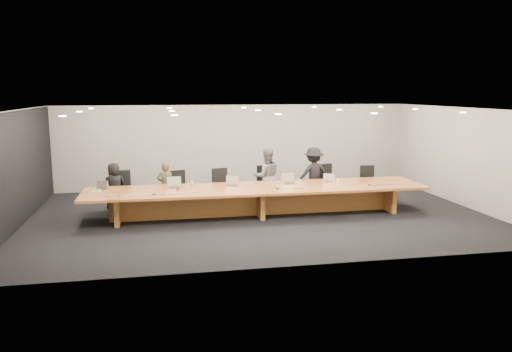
{
  "coord_description": "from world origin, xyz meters",
  "views": [
    {
      "loc": [
        -2.54,
        -12.68,
        3.27
      ],
      "look_at": [
        0.0,
        0.3,
        1.0
      ],
      "focal_mm": 35.0,
      "sensor_mm": 36.0,
      "label": 1
    }
  ],
  "objects_px": {
    "chair_mid_left": "(222,187)",
    "chair_right": "(329,182)",
    "chair_far_left": "(125,190)",
    "mic_right": "(369,185)",
    "chair_left": "(181,189)",
    "water_bottle": "(192,185)",
    "person_a": "(115,187)",
    "paper_cup_far": "(338,181)",
    "person_c": "(267,176)",
    "paper_cup_near": "(299,181)",
    "conference_table": "(258,196)",
    "chair_mid_right": "(266,185)",
    "laptop_a": "(100,186)",
    "av_box": "(112,195)",
    "laptop_c": "(232,181)",
    "laptop_d": "(289,179)",
    "amber_mug": "(178,188)",
    "person_d": "(313,175)",
    "mic_center": "(277,188)",
    "laptop_e": "(329,178)",
    "mic_left": "(154,194)",
    "chair_far_right": "(369,183)",
    "laptop_b": "(175,182)"
  },
  "relations": [
    {
      "from": "chair_far_left",
      "to": "water_bottle",
      "type": "xyz_separation_m",
      "value": [
        1.77,
        -1.22,
        0.31
      ]
    },
    {
      "from": "conference_table",
      "to": "chair_right",
      "type": "bearing_deg",
      "value": 28.03
    },
    {
      "from": "chair_left",
      "to": "laptop_e",
      "type": "relative_size",
      "value": 3.51
    },
    {
      "from": "person_a",
      "to": "paper_cup_far",
      "type": "relative_size",
      "value": 13.91
    },
    {
      "from": "conference_table",
      "to": "laptop_a",
      "type": "xyz_separation_m",
      "value": [
        -4.06,
        0.36,
        0.35
      ]
    },
    {
      "from": "paper_cup_far",
      "to": "laptop_a",
      "type": "bearing_deg",
      "value": 179.22
    },
    {
      "from": "av_box",
      "to": "mic_right",
      "type": "height_order",
      "value": "av_box"
    },
    {
      "from": "laptop_e",
      "to": "mic_right",
      "type": "height_order",
      "value": "laptop_e"
    },
    {
      "from": "water_bottle",
      "to": "person_d",
      "type": "bearing_deg",
      "value": 18.57
    },
    {
      "from": "chair_far_left",
      "to": "mic_right",
      "type": "distance_m",
      "value": 6.7
    },
    {
      "from": "chair_far_left",
      "to": "chair_right",
      "type": "height_order",
      "value": "chair_right"
    },
    {
      "from": "water_bottle",
      "to": "amber_mug",
      "type": "height_order",
      "value": "water_bottle"
    },
    {
      "from": "laptop_c",
      "to": "laptop_d",
      "type": "distance_m",
      "value": 1.59
    },
    {
      "from": "chair_left",
      "to": "person_c",
      "type": "bearing_deg",
      "value": -21.71
    },
    {
      "from": "chair_right",
      "to": "laptop_b",
      "type": "height_order",
      "value": "chair_right"
    },
    {
      "from": "chair_far_right",
      "to": "paper_cup_far",
      "type": "relative_size",
      "value": 10.97
    },
    {
      "from": "chair_far_left",
      "to": "person_a",
      "type": "height_order",
      "value": "person_a"
    },
    {
      "from": "laptop_a",
      "to": "water_bottle",
      "type": "bearing_deg",
      "value": 13.97
    },
    {
      "from": "conference_table",
      "to": "chair_mid_right",
      "type": "xyz_separation_m",
      "value": [
        0.48,
        1.17,
        0.05
      ]
    },
    {
      "from": "laptop_c",
      "to": "av_box",
      "type": "distance_m",
      "value": 3.13
    },
    {
      "from": "laptop_c",
      "to": "amber_mug",
      "type": "height_order",
      "value": "laptop_c"
    },
    {
      "from": "chair_left",
      "to": "water_bottle",
      "type": "relative_size",
      "value": 4.61
    },
    {
      "from": "laptop_b",
      "to": "chair_mid_left",
      "type": "bearing_deg",
      "value": 24.08
    },
    {
      "from": "chair_right",
      "to": "paper_cup_near",
      "type": "xyz_separation_m",
      "value": [
        -1.2,
        -0.93,
        0.24
      ]
    },
    {
      "from": "paper_cup_far",
      "to": "conference_table",
      "type": "bearing_deg",
      "value": -173.37
    },
    {
      "from": "chair_far_left",
      "to": "chair_mid_right",
      "type": "distance_m",
      "value": 3.99
    },
    {
      "from": "person_c",
      "to": "av_box",
      "type": "height_order",
      "value": "person_c"
    },
    {
      "from": "laptop_b",
      "to": "water_bottle",
      "type": "relative_size",
      "value": 1.59
    },
    {
      "from": "person_d",
      "to": "paper_cup_near",
      "type": "xyz_separation_m",
      "value": [
        -0.68,
        -0.88,
        -0.02
      ]
    },
    {
      "from": "chair_mid_left",
      "to": "chair_right",
      "type": "height_order",
      "value": "chair_right"
    },
    {
      "from": "chair_left",
      "to": "mic_left",
      "type": "bearing_deg",
      "value": -132.25
    },
    {
      "from": "chair_far_right",
      "to": "water_bottle",
      "type": "relative_size",
      "value": 4.55
    },
    {
      "from": "water_bottle",
      "to": "paper_cup_near",
      "type": "distance_m",
      "value": 3.0
    },
    {
      "from": "person_a",
      "to": "chair_far_left",
      "type": "bearing_deg",
      "value": 152.91
    },
    {
      "from": "person_a",
      "to": "paper_cup_far",
      "type": "xyz_separation_m",
      "value": [
        6.11,
        -0.99,
        0.13
      ]
    },
    {
      "from": "mic_left",
      "to": "mic_center",
      "type": "bearing_deg",
      "value": 1.77
    },
    {
      "from": "chair_far_left",
      "to": "mic_right",
      "type": "relative_size",
      "value": 10.84
    },
    {
      "from": "chair_mid_left",
      "to": "av_box",
      "type": "xyz_separation_m",
      "value": [
        -2.9,
        -1.58,
        0.22
      ]
    },
    {
      "from": "conference_table",
      "to": "amber_mug",
      "type": "distance_m",
      "value": 2.11
    },
    {
      "from": "laptop_a",
      "to": "av_box",
      "type": "distance_m",
      "value": 0.86
    },
    {
      "from": "laptop_c",
      "to": "mic_left",
      "type": "height_order",
      "value": "laptop_c"
    },
    {
      "from": "mic_left",
      "to": "mic_right",
      "type": "relative_size",
      "value": 1.14
    },
    {
      "from": "amber_mug",
      "to": "av_box",
      "type": "distance_m",
      "value": 1.66
    },
    {
      "from": "person_c",
      "to": "mic_center",
      "type": "distance_m",
      "value": 1.51
    },
    {
      "from": "person_c",
      "to": "paper_cup_near",
      "type": "xyz_separation_m",
      "value": [
        0.75,
        -0.81,
        -0.02
      ]
    },
    {
      "from": "chair_far_right",
      "to": "person_a",
      "type": "xyz_separation_m",
      "value": [
        -7.44,
        0.07,
        0.14
      ]
    },
    {
      "from": "chair_left",
      "to": "amber_mug",
      "type": "relative_size",
      "value": 10.37
    },
    {
      "from": "amber_mug",
      "to": "mic_left",
      "type": "relative_size",
      "value": 0.88
    },
    {
      "from": "av_box",
      "to": "paper_cup_near",
      "type": "bearing_deg",
      "value": -5.77
    },
    {
      "from": "chair_left",
      "to": "person_c",
      "type": "relative_size",
      "value": 0.64
    }
  ]
}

